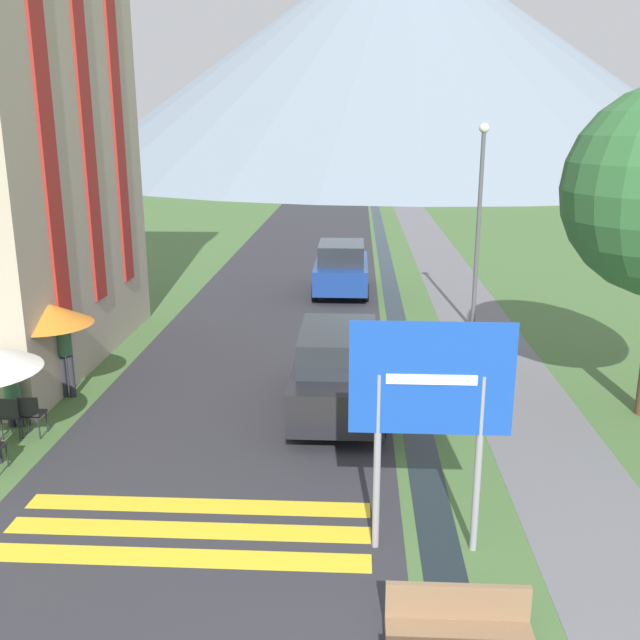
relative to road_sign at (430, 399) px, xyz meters
name	(u,v)px	position (x,y,z in m)	size (l,w,h in m)	color
ground_plane	(358,291)	(-0.97, 16.10, -2.29)	(160.00, 160.00, 0.00)	#476B38
road	(308,245)	(-3.47, 26.10, -2.28)	(6.40, 60.00, 0.01)	#2D2D33
footpath	(431,246)	(2.63, 26.10, -2.28)	(2.20, 60.00, 0.01)	slate
drainage_channel	(382,245)	(0.23, 26.10, -2.28)	(0.60, 60.00, 0.00)	black
crosswalk_marking	(188,530)	(-3.47, 0.28, -2.28)	(5.44, 1.84, 0.01)	yellow
mountain_distant	(399,54)	(3.74, 83.01, 11.63)	(80.17, 80.17, 27.83)	slate
road_sign	(430,399)	(0.00, 0.00, 0.00)	(2.20, 0.11, 3.36)	gray
parked_car_near	(338,369)	(-1.37, 5.04, -1.37)	(1.92, 4.46, 1.82)	black
parked_car_far	(341,268)	(-1.56, 15.77, -1.37)	(1.93, 4.11, 1.82)	navy
cafe_chair_near_right	(11,414)	(-7.56, 3.28, -1.77)	(0.40, 0.40, 0.85)	#232328
cafe_chair_far_left	(53,366)	(-7.91, 6.00, -1.77)	(0.40, 0.40, 0.85)	#232328
cafe_chair_near_left	(31,412)	(-7.21, 3.37, -1.77)	(0.40, 0.40, 0.85)	#232328
cafe_chair_middle	(32,386)	(-7.82, 4.77, -1.77)	(0.40, 0.40, 0.85)	#232328
cafe_umbrella_middle_orange	(46,314)	(-7.54, 5.15, -0.30)	(1.93, 1.93, 2.23)	#B7B2A8
person_seated_near	(13,395)	(-7.77, 3.83, -1.61)	(0.32, 0.32, 1.21)	#282833
person_standing_terrace	(65,350)	(-7.35, 5.47, -1.20)	(0.32, 0.32, 1.86)	#282833
streetlamp	(479,212)	(2.42, 11.42, 1.14)	(0.28, 0.28, 5.86)	#515156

